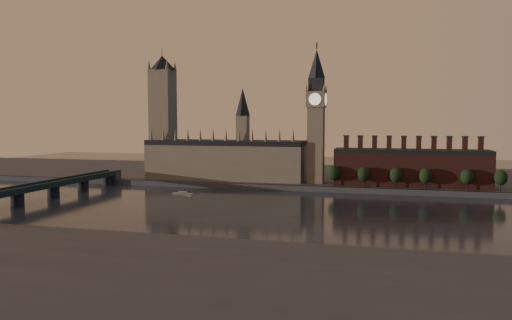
# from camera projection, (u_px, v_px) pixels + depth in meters

# --- Properties ---
(ground) EXTENTS (900.00, 900.00, 0.00)m
(ground) POSITION_uv_depth(u_px,v_px,m) (270.00, 213.00, 281.68)
(ground) COLOR black
(ground) RESTS_ON ground
(north_bank) EXTENTS (900.00, 182.00, 4.00)m
(north_bank) POSITION_uv_depth(u_px,v_px,m) (315.00, 176.00, 453.05)
(north_bank) COLOR #434348
(north_bank) RESTS_ON ground
(palace_of_westminster) EXTENTS (130.00, 30.30, 74.00)m
(palace_of_westminster) POSITION_uv_depth(u_px,v_px,m) (226.00, 158.00, 407.20)
(palace_of_westminster) COLOR #766954
(palace_of_westminster) RESTS_ON north_bank
(victoria_tower) EXTENTS (24.00, 24.00, 108.00)m
(victoria_tower) POSITION_uv_depth(u_px,v_px,m) (163.00, 112.00, 418.59)
(victoria_tower) COLOR #766954
(victoria_tower) RESTS_ON north_bank
(big_ben) EXTENTS (15.00, 15.00, 107.00)m
(big_ben) POSITION_uv_depth(u_px,v_px,m) (316.00, 114.00, 380.62)
(big_ben) COLOR #766954
(big_ben) RESTS_ON north_bank
(chimney_block) EXTENTS (110.00, 25.00, 37.00)m
(chimney_block) POSITION_uv_depth(u_px,v_px,m) (411.00, 167.00, 365.74)
(chimney_block) COLOR #572621
(chimney_block) RESTS_ON north_bank
(embankment_tree_0) EXTENTS (8.60, 8.60, 14.88)m
(embankment_tree_0) POSITION_uv_depth(u_px,v_px,m) (334.00, 173.00, 365.64)
(embankment_tree_0) COLOR black
(embankment_tree_0) RESTS_ON north_bank
(embankment_tree_1) EXTENTS (8.60, 8.60, 14.88)m
(embankment_tree_1) POSITION_uv_depth(u_px,v_px,m) (364.00, 174.00, 358.76)
(embankment_tree_1) COLOR black
(embankment_tree_1) RESTS_ON north_bank
(embankment_tree_2) EXTENTS (8.60, 8.60, 14.88)m
(embankment_tree_2) POSITION_uv_depth(u_px,v_px,m) (396.00, 175.00, 353.78)
(embankment_tree_2) COLOR black
(embankment_tree_2) RESTS_ON north_bank
(embankment_tree_3) EXTENTS (8.60, 8.60, 14.88)m
(embankment_tree_3) POSITION_uv_depth(u_px,v_px,m) (425.00, 176.00, 348.01)
(embankment_tree_3) COLOR black
(embankment_tree_3) RESTS_ON north_bank
(embankment_tree_4) EXTENTS (8.60, 8.60, 14.88)m
(embankment_tree_4) POSITION_uv_depth(u_px,v_px,m) (467.00, 177.00, 341.81)
(embankment_tree_4) COLOR black
(embankment_tree_4) RESTS_ON north_bank
(embankment_tree_5) EXTENTS (8.60, 8.60, 14.88)m
(embankment_tree_5) POSITION_uv_depth(u_px,v_px,m) (501.00, 178.00, 337.14)
(embankment_tree_5) COLOR black
(embankment_tree_5) RESTS_ON north_bank
(westminster_bridge) EXTENTS (14.00, 200.00, 11.55)m
(westminster_bridge) POSITION_uv_depth(u_px,v_px,m) (33.00, 190.00, 318.23)
(westminster_bridge) COLOR black
(westminster_bridge) RESTS_ON ground
(river_boat) EXTENTS (14.39, 4.67, 2.85)m
(river_boat) POSITION_uv_depth(u_px,v_px,m) (183.00, 194.00, 346.72)
(river_boat) COLOR #BCBCBC
(river_boat) RESTS_ON ground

